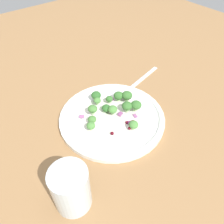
% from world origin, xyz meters
% --- Properties ---
extents(ground_plane, '(1.80, 1.80, 0.02)m').
position_xyz_m(ground_plane, '(0.00, 0.00, -0.01)').
color(ground_plane, olive).
extents(plate, '(0.28, 0.28, 0.02)m').
position_xyz_m(plate, '(-0.03, 0.02, 0.01)').
color(plate, white).
rests_on(plate, ground_plane).
extents(dressing_pool, '(0.16, 0.16, 0.00)m').
position_xyz_m(dressing_pool, '(-0.03, 0.02, 0.01)').
color(dressing_pool, white).
rests_on(dressing_pool, plate).
extents(broccoli_floret_0, '(0.03, 0.03, 0.03)m').
position_xyz_m(broccoli_floret_0, '(-0.05, -0.04, 0.03)').
color(broccoli_floret_0, '#ADD18E').
rests_on(broccoli_floret_0, plate).
extents(broccoli_floret_1, '(0.02, 0.02, 0.02)m').
position_xyz_m(broccoli_floret_1, '(0.02, -0.01, 0.03)').
color(broccoli_floret_1, '#8EB77A').
rests_on(broccoli_floret_1, plate).
extents(broccoli_floret_2, '(0.02, 0.02, 0.02)m').
position_xyz_m(broccoli_floret_2, '(-0.01, 0.02, 0.03)').
color(broccoli_floret_2, '#8EB77A').
rests_on(broccoli_floret_2, plate).
extents(broccoli_floret_3, '(0.03, 0.03, 0.03)m').
position_xyz_m(broccoli_floret_3, '(0.01, -0.04, 0.03)').
color(broccoli_floret_3, '#9EC684').
rests_on(broccoli_floret_3, plate).
extents(broccoli_floret_4, '(0.03, 0.03, 0.03)m').
position_xyz_m(broccoli_floret_4, '(-0.01, -0.05, 0.03)').
color(broccoli_floret_4, '#8EB77A').
rests_on(broccoli_floret_4, plate).
extents(broccoli_floret_5, '(0.02, 0.02, 0.02)m').
position_xyz_m(broccoli_floret_5, '(0.03, 0.02, 0.03)').
color(broccoli_floret_5, '#ADD18E').
rests_on(broccoli_floret_5, plate).
extents(broccoli_floret_6, '(0.03, 0.03, 0.03)m').
position_xyz_m(broccoli_floret_6, '(0.01, 0.05, 0.03)').
color(broccoli_floret_6, '#9EC684').
rests_on(broccoli_floret_6, plate).
extents(broccoli_floret_7, '(0.03, 0.03, 0.03)m').
position_xyz_m(broccoli_floret_7, '(-0.04, -0.02, 0.03)').
color(broccoli_floret_7, '#8EB77A').
rests_on(broccoli_floret_7, plate).
extents(broccoli_floret_8, '(0.02, 0.02, 0.02)m').
position_xyz_m(broccoli_floret_8, '(-0.10, 0.01, 0.03)').
color(broccoli_floret_8, '#ADD18E').
rests_on(broccoli_floret_8, plate).
extents(broccoli_floret_9, '(0.02, 0.02, 0.02)m').
position_xyz_m(broccoli_floret_9, '(-0.03, 0.09, 0.03)').
color(broccoli_floret_9, '#9EC684').
rests_on(broccoli_floret_9, plate).
extents(broccoli_floret_10, '(0.02, 0.02, 0.02)m').
position_xyz_m(broccoli_floret_10, '(-0.02, 0.07, 0.03)').
color(broccoli_floret_10, '#9EC684').
rests_on(broccoli_floret_10, plate).
extents(broccoli_floret_11, '(0.03, 0.03, 0.03)m').
position_xyz_m(broccoli_floret_11, '(0.05, 0.01, 0.03)').
color(broccoli_floret_11, '#9EC684').
rests_on(broccoli_floret_11, plate).
extents(broccoli_floret_12, '(0.02, 0.02, 0.02)m').
position_xyz_m(broccoli_floret_12, '(-0.03, 0.01, 0.03)').
color(broccoli_floret_12, '#8EB77A').
rests_on(broccoli_floret_12, plate).
extents(cranberry_0, '(0.01, 0.01, 0.01)m').
position_xyz_m(cranberry_0, '(-0.08, -0.01, 0.02)').
color(cranberry_0, maroon).
rests_on(cranberry_0, plate).
extents(cranberry_1, '(0.01, 0.01, 0.01)m').
position_xyz_m(cranberry_1, '(-0.04, -0.04, 0.02)').
color(cranberry_1, '#4C0A14').
rests_on(cranberry_1, plate).
extents(cranberry_2, '(0.01, 0.01, 0.01)m').
position_xyz_m(cranberry_2, '(-0.08, 0.06, 0.02)').
color(cranberry_2, '#4C0A14').
rests_on(cranberry_2, plate).
extents(cranberry_3, '(0.01, 0.01, 0.01)m').
position_xyz_m(cranberry_3, '(-0.09, 0.02, 0.02)').
color(cranberry_3, maroon).
rests_on(cranberry_3, plate).
extents(cranberry_4, '(0.01, 0.01, 0.01)m').
position_xyz_m(cranberry_4, '(-0.01, -0.06, 0.02)').
color(cranberry_4, maroon).
rests_on(cranberry_4, plate).
extents(cranberry_5, '(0.01, 0.01, 0.01)m').
position_xyz_m(cranberry_5, '(-0.02, 0.01, 0.02)').
color(cranberry_5, '#4C0A14').
rests_on(cranberry_5, plate).
extents(cranberry_6, '(0.01, 0.01, 0.01)m').
position_xyz_m(cranberry_6, '(-0.07, 0.01, 0.02)').
color(cranberry_6, maroon).
rests_on(cranberry_6, plate).
extents(onion_bit_0, '(0.02, 0.01, 0.00)m').
position_xyz_m(onion_bit_0, '(-0.07, -0.03, 0.01)').
color(onion_bit_0, '#A35B93').
rests_on(onion_bit_0, plate).
extents(onion_bit_1, '(0.01, 0.01, 0.01)m').
position_xyz_m(onion_bit_1, '(0.00, -0.05, 0.02)').
color(onion_bit_1, '#934C84').
rests_on(onion_bit_1, plate).
extents(onion_bit_2, '(0.01, 0.01, 0.00)m').
position_xyz_m(onion_bit_2, '(0.02, 0.08, 0.02)').
color(onion_bit_2, '#A35B93').
rests_on(onion_bit_2, plate).
extents(onion_bit_3, '(0.01, 0.01, 0.01)m').
position_xyz_m(onion_bit_3, '(-0.08, 0.00, 0.02)').
color(onion_bit_3, '#843D75').
rests_on(onion_bit_3, plate).
extents(onion_bit_4, '(0.01, 0.02, 0.01)m').
position_xyz_m(onion_bit_4, '(-0.04, 0.00, 0.02)').
color(onion_bit_4, '#934C84').
rests_on(onion_bit_4, plate).
extents(onion_bit_5, '(0.02, 0.02, 0.00)m').
position_xyz_m(onion_bit_5, '(0.02, -0.02, 0.01)').
color(onion_bit_5, '#A35B93').
rests_on(onion_bit_5, plate).
extents(fork, '(0.06, 0.19, 0.01)m').
position_xyz_m(fork, '(0.05, -0.15, 0.00)').
color(fork, silver).
rests_on(fork, ground_plane).
extents(water_glass, '(0.07, 0.07, 0.10)m').
position_xyz_m(water_glass, '(-0.15, 0.22, 0.05)').
color(water_glass, silver).
rests_on(water_glass, ground_plane).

